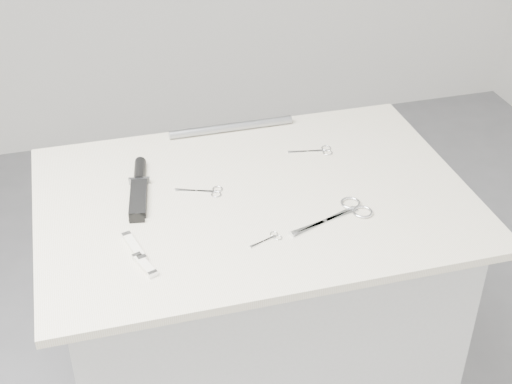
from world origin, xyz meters
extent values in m
cube|color=#B1B1AF|center=(0.00, 0.00, 0.45)|extent=(0.90, 0.60, 0.90)
cube|color=beige|center=(0.00, 0.00, 0.91)|extent=(1.00, 0.70, 0.02)
cube|color=silver|center=(0.12, -0.14, 0.92)|extent=(0.18, 0.08, 0.00)
cylinder|color=silver|center=(0.12, -0.14, 0.92)|extent=(0.01, 0.01, 0.00)
torus|color=silver|center=(0.20, -0.09, 0.92)|extent=(0.05, 0.05, 0.01)
torus|color=silver|center=(0.22, -0.13, 0.92)|extent=(0.05, 0.05, 0.01)
cube|color=silver|center=(0.18, 0.15, 0.92)|extent=(0.10, 0.03, 0.00)
cylinder|color=silver|center=(0.18, 0.15, 0.92)|extent=(0.01, 0.01, 0.00)
torus|color=silver|center=(0.23, 0.16, 0.92)|extent=(0.03, 0.03, 0.00)
torus|color=silver|center=(0.23, 0.13, 0.92)|extent=(0.03, 0.03, 0.00)
cube|color=silver|center=(-0.13, 0.05, 0.92)|extent=(0.09, 0.05, 0.00)
cylinder|color=silver|center=(-0.13, 0.05, 0.92)|extent=(0.01, 0.01, 0.00)
torus|color=silver|center=(-0.08, 0.04, 0.92)|extent=(0.03, 0.03, 0.00)
torus|color=silver|center=(-0.09, 0.02, 0.92)|extent=(0.03, 0.03, 0.00)
cube|color=silver|center=(-0.03, -0.18, 0.92)|extent=(0.07, 0.03, 0.00)
cylinder|color=silver|center=(-0.03, -0.18, 0.92)|extent=(0.00, 0.00, 0.00)
torus|color=silver|center=(0.00, -0.16, 0.92)|extent=(0.02, 0.02, 0.00)
torus|color=silver|center=(0.01, -0.17, 0.92)|extent=(0.02, 0.02, 0.00)
cube|color=black|center=(-0.26, 0.05, 0.93)|extent=(0.06, 0.15, 0.02)
cube|color=gray|center=(-0.25, 0.12, 0.93)|extent=(0.05, 0.02, 0.02)
cylinder|color=black|center=(-0.24, 0.16, 0.93)|extent=(0.04, 0.09, 0.03)
cube|color=silver|center=(-0.29, -0.13, 0.93)|extent=(0.04, 0.10, 0.01)
cube|color=silver|center=(-0.31, -0.09, 0.93)|extent=(0.02, 0.02, 0.01)
cube|color=silver|center=(-0.28, -0.17, 0.93)|extent=(0.02, 0.02, 0.01)
cube|color=silver|center=(-0.28, -0.19, 0.92)|extent=(0.04, 0.08, 0.01)
cube|color=silver|center=(-0.29, -0.16, 0.93)|extent=(0.02, 0.01, 0.01)
cube|color=silver|center=(-0.27, -0.23, 0.93)|extent=(0.02, 0.01, 0.01)
cylinder|color=gray|center=(0.02, 0.31, 0.93)|extent=(0.34, 0.02, 0.02)
camera|label=1|loc=(-0.36, -1.33, 1.85)|focal=50.00mm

